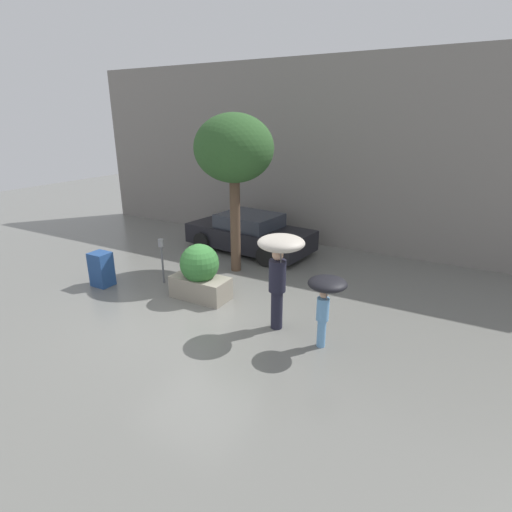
{
  "coord_description": "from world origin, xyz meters",
  "views": [
    {
      "loc": [
        4.98,
        -6.27,
        4.18
      ],
      "look_at": [
        0.6,
        1.6,
        1.05
      ],
      "focal_mm": 28.0,
      "sensor_mm": 36.0,
      "label": 1
    }
  ],
  "objects_px": {
    "person_child": "(326,293)",
    "parking_meter": "(162,252)",
    "parked_car_near": "(250,234)",
    "planter_box": "(200,273)",
    "person_adult": "(280,259)",
    "newspaper_box": "(102,269)",
    "street_tree": "(234,150)"
  },
  "relations": [
    {
      "from": "person_adult",
      "to": "parked_car_near",
      "type": "distance_m",
      "value": 5.4
    },
    {
      "from": "person_child",
      "to": "parking_meter",
      "type": "relative_size",
      "value": 1.21
    },
    {
      "from": "parked_car_near",
      "to": "newspaper_box",
      "type": "xyz_separation_m",
      "value": [
        -1.92,
        -4.41,
        -0.13
      ]
    },
    {
      "from": "street_tree",
      "to": "person_adult",
      "type": "bearing_deg",
      "value": -44.13
    },
    {
      "from": "newspaper_box",
      "to": "person_child",
      "type": "bearing_deg",
      "value": -0.76
    },
    {
      "from": "planter_box",
      "to": "parked_car_near",
      "type": "height_order",
      "value": "planter_box"
    },
    {
      "from": "parked_car_near",
      "to": "street_tree",
      "type": "distance_m",
      "value": 3.34
    },
    {
      "from": "person_adult",
      "to": "parking_meter",
      "type": "height_order",
      "value": "person_adult"
    },
    {
      "from": "parked_car_near",
      "to": "newspaper_box",
      "type": "bearing_deg",
      "value": 163.17
    },
    {
      "from": "parked_car_near",
      "to": "parking_meter",
      "type": "xyz_separation_m",
      "value": [
        -0.64,
        -3.5,
        0.29
      ]
    },
    {
      "from": "person_child",
      "to": "newspaper_box",
      "type": "bearing_deg",
      "value": -140.46
    },
    {
      "from": "person_adult",
      "to": "parking_meter",
      "type": "bearing_deg",
      "value": -150.31
    },
    {
      "from": "parked_car_near",
      "to": "planter_box",
      "type": "bearing_deg",
      "value": -161.42
    },
    {
      "from": "parked_car_near",
      "to": "parking_meter",
      "type": "bearing_deg",
      "value": 176.31
    },
    {
      "from": "person_child",
      "to": "newspaper_box",
      "type": "xyz_separation_m",
      "value": [
        -6.12,
        0.08,
        -0.71
      ]
    },
    {
      "from": "parking_meter",
      "to": "newspaper_box",
      "type": "height_order",
      "value": "parking_meter"
    },
    {
      "from": "person_adult",
      "to": "planter_box",
      "type": "bearing_deg",
      "value": -150.54
    },
    {
      "from": "parking_meter",
      "to": "planter_box",
      "type": "bearing_deg",
      "value": -11.22
    },
    {
      "from": "person_adult",
      "to": "parking_meter",
      "type": "relative_size",
      "value": 1.7
    },
    {
      "from": "street_tree",
      "to": "newspaper_box",
      "type": "bearing_deg",
      "value": -133.05
    },
    {
      "from": "parking_meter",
      "to": "person_child",
      "type": "bearing_deg",
      "value": -11.6
    },
    {
      "from": "street_tree",
      "to": "parking_meter",
      "type": "relative_size",
      "value": 3.56
    },
    {
      "from": "street_tree",
      "to": "parking_meter",
      "type": "height_order",
      "value": "street_tree"
    },
    {
      "from": "planter_box",
      "to": "street_tree",
      "type": "height_order",
      "value": "street_tree"
    },
    {
      "from": "person_child",
      "to": "parked_car_near",
      "type": "bearing_deg",
      "value": 173.38
    },
    {
      "from": "planter_box",
      "to": "parking_meter",
      "type": "bearing_deg",
      "value": 168.78
    },
    {
      "from": "planter_box",
      "to": "person_child",
      "type": "bearing_deg",
      "value": -11.75
    },
    {
      "from": "person_child",
      "to": "parked_car_near",
      "type": "xyz_separation_m",
      "value": [
        -4.2,
        4.49,
        -0.57
      ]
    },
    {
      "from": "planter_box",
      "to": "person_child",
      "type": "xyz_separation_m",
      "value": [
        3.4,
        -0.71,
        0.51
      ]
    },
    {
      "from": "person_child",
      "to": "newspaper_box",
      "type": "distance_m",
      "value": 6.16
    },
    {
      "from": "planter_box",
      "to": "person_child",
      "type": "relative_size",
      "value": 0.97
    },
    {
      "from": "street_tree",
      "to": "parked_car_near",
      "type": "bearing_deg",
      "value": 107.53
    }
  ]
}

